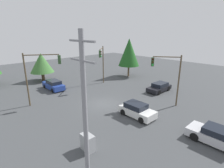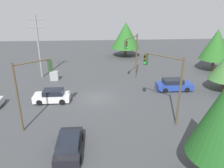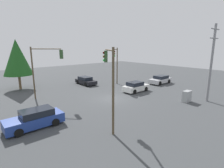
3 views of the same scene
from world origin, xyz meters
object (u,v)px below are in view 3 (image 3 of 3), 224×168
at_px(sedan_white, 136,87).
at_px(sedan_blue, 35,119).
at_px(electrical_cabinet, 187,96).
at_px(traffic_signal_aux, 110,73).
at_px(sedan_dark, 86,81).
at_px(sedan_silver, 160,80).
at_px(traffic_signal_main, 116,60).
at_px(traffic_signal_cross, 44,64).

distance_m(sedan_white, sedan_blue, 15.19).
bearing_deg(sedan_blue, electrical_cabinet, -106.87).
distance_m(traffic_signal_aux, electrical_cabinet, 11.82).
xyz_separation_m(sedan_dark, traffic_signal_aux, (7.21, 15.19, 3.84)).
relative_size(sedan_silver, traffic_signal_main, 0.71).
relative_size(sedan_white, sedan_dark, 0.93).
relative_size(sedan_blue, traffic_signal_main, 0.72).
bearing_deg(electrical_cabinet, sedan_white, -81.92).
bearing_deg(sedan_silver, sedan_dark, 52.29).
bearing_deg(traffic_signal_aux, electrical_cabinet, -64.57).
bearing_deg(sedan_white, electrical_cabinet, 8.08).
distance_m(sedan_white, traffic_signal_main, 6.19).
bearing_deg(traffic_signal_aux, sedan_blue, 84.13).
bearing_deg(traffic_signal_main, electrical_cabinet, 54.74).
relative_size(sedan_white, traffic_signal_cross, 0.62).
distance_m(traffic_signal_main, traffic_signal_cross, 11.95).
xyz_separation_m(sedan_silver, electrical_cabinet, (6.60, 8.20, -0.02)).
relative_size(traffic_signal_main, electrical_cabinet, 4.68).
xyz_separation_m(sedan_dark, sedan_blue, (12.11, 11.47, 0.08)).
relative_size(sedan_blue, electrical_cabinet, 3.37).
distance_m(traffic_signal_main, traffic_signal_aux, 15.41).
height_order(sedan_blue, traffic_signal_cross, traffic_signal_cross).
relative_size(sedan_white, traffic_signal_main, 0.64).
height_order(traffic_signal_cross, electrical_cabinet, traffic_signal_cross).
height_order(traffic_signal_cross, traffic_signal_aux, traffic_signal_aux).
relative_size(sedan_silver, electrical_cabinet, 3.32).
height_order(sedan_blue, traffic_signal_aux, traffic_signal_aux).
bearing_deg(sedan_silver, electrical_cabinet, 141.14).
relative_size(traffic_signal_cross, traffic_signal_aux, 1.00).
height_order(sedan_silver, sedan_blue, sedan_blue).
height_order(sedan_blue, electrical_cabinet, sedan_blue).
distance_m(sedan_silver, sedan_dark, 13.30).
distance_m(sedan_white, sedan_silver, 7.69).
xyz_separation_m(traffic_signal_main, electrical_cabinet, (-0.47, 12.27, -3.61)).
bearing_deg(sedan_white, sedan_dark, -162.34).
height_order(sedan_dark, traffic_signal_aux, traffic_signal_aux).
relative_size(traffic_signal_cross, electrical_cabinet, 4.84).
bearing_deg(sedan_dark, traffic_signal_cross, 26.91).
bearing_deg(sedan_white, sedan_silver, 97.04).
height_order(sedan_dark, electrical_cabinet, electrical_cabinet).
height_order(sedan_silver, traffic_signal_aux, traffic_signal_aux).
relative_size(sedan_silver, traffic_signal_cross, 0.69).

